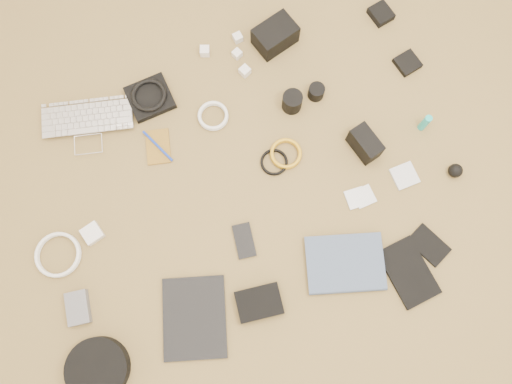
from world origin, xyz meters
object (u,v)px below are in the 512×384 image
object	(u,v)px
laptop	(89,130)
dslr_camera	(275,36)
tablet	(194,318)
paperback	(348,293)
headphone_case	(98,369)
phone	(244,241)

from	to	relation	value
laptop	dslr_camera	xyz separation A→B (m)	(0.73, 0.09, 0.03)
dslr_camera	tablet	distance (m)	1.01
dslr_camera	tablet	world-z (taller)	dslr_camera
laptop	tablet	xyz separation A→B (m)	(0.13, -0.73, -0.01)
tablet	paperback	bearing A→B (deg)	5.37
tablet	laptop	bearing A→B (deg)	117.70
laptop	headphone_case	xyz separation A→B (m)	(-0.19, -0.77, 0.01)
paperback	laptop	bearing A→B (deg)	54.03
tablet	paperback	size ratio (longest dim) A/B	1.03
paperback	phone	bearing A→B (deg)	59.58
phone	headphone_case	world-z (taller)	headphone_case
laptop	paperback	world-z (taller)	same
laptop	dslr_camera	size ratio (longest dim) A/B	2.17
laptop	tablet	bearing A→B (deg)	-65.78
laptop	phone	distance (m)	0.67
paperback	tablet	bearing A→B (deg)	95.38
tablet	phone	distance (m)	0.29
laptop	headphone_case	bearing A→B (deg)	-90.20
tablet	phone	bearing A→B (deg)	53.92
phone	headphone_case	xyz separation A→B (m)	(-0.56, -0.21, 0.02)
laptop	phone	xyz separation A→B (m)	(0.37, -0.55, -0.01)
dslr_camera	headphone_case	world-z (taller)	dslr_camera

